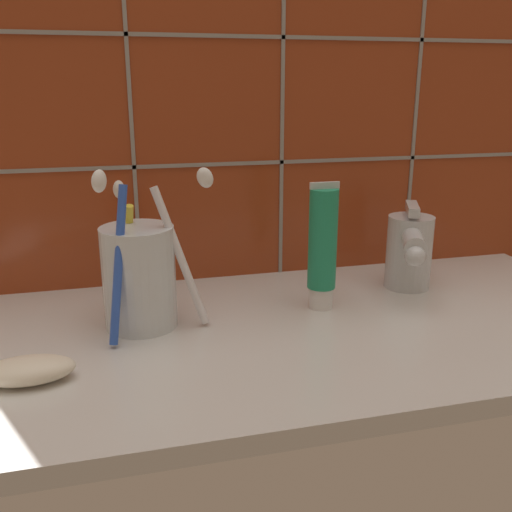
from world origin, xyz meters
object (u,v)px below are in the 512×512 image
object	(u,v)px
toothpaste_tube	(322,247)
soap_bar	(28,370)
toothbrush_cup	(140,275)
sink_faucet	(410,250)

from	to	relation	value
toothpaste_tube	soap_bar	distance (cm)	34.68
toothbrush_cup	sink_faucet	world-z (taller)	toothbrush_cup
toothbrush_cup	soap_bar	world-z (taller)	toothbrush_cup
toothpaste_tube	sink_faucet	bearing A→B (deg)	13.99
toothbrush_cup	soap_bar	distance (cm)	15.92
soap_bar	sink_faucet	bearing A→B (deg)	16.89
toothbrush_cup	soap_bar	size ratio (longest dim) A/B	2.23
sink_faucet	soap_bar	xyz separation A→B (cm)	(-45.90, -13.94, -4.22)
toothpaste_tube	sink_faucet	world-z (taller)	toothpaste_tube
toothbrush_cup	toothpaste_tube	distance (cm)	21.54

